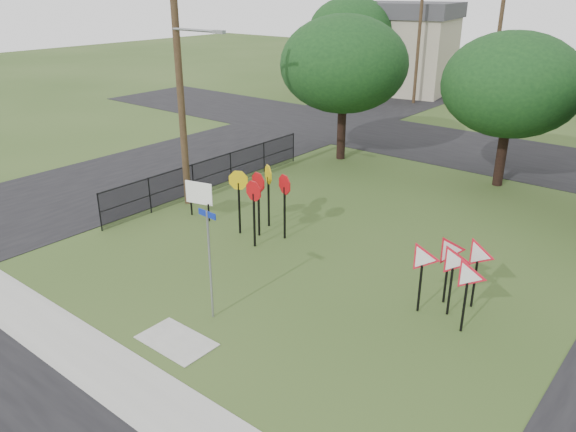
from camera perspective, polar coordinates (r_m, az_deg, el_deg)
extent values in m
plane|color=#2F481B|center=(16.45, -4.84, -8.84)|extent=(140.00, 140.00, 0.00)
cube|color=#9C9C94|center=(14.28, -16.95, -15.28)|extent=(30.00, 1.60, 0.02)
cube|color=#2F481B|center=(13.84, -21.18, -17.33)|extent=(30.00, 0.80, 0.02)
cube|color=black|center=(30.86, -8.25, 6.20)|extent=(8.00, 50.00, 0.02)
cube|color=black|center=(32.73, 20.16, 5.99)|extent=(60.00, 8.00, 0.02)
cube|color=#9C9C94|center=(15.11, -11.27, -12.35)|extent=(2.00, 1.20, 0.02)
cylinder|color=gray|center=(15.16, -7.91, -5.04)|extent=(0.06, 0.06, 3.16)
cube|color=navy|center=(14.54, -8.22, 0.20)|extent=(0.65, 0.05, 0.17)
cube|color=black|center=(20.26, -2.98, 0.56)|extent=(0.06, 0.06, 1.96)
cube|color=black|center=(20.00, -0.35, 0.30)|extent=(0.06, 0.06, 1.96)
cube|color=black|center=(19.41, -3.45, -0.45)|extent=(0.06, 0.06, 1.96)
cube|color=black|center=(20.50, -4.97, 0.78)|extent=(0.06, 0.06, 1.96)
cube|color=black|center=(21.05, -1.98, 1.45)|extent=(0.06, 0.06, 1.96)
cube|color=black|center=(16.07, 13.27, -6.89)|extent=(0.05, 0.05, 1.63)
cube|color=black|center=(16.12, 16.15, -7.10)|extent=(0.05, 0.05, 1.63)
cube|color=black|center=(15.49, 17.48, -8.56)|extent=(0.05, 0.05, 1.63)
cube|color=black|center=(16.68, 15.78, -6.01)|extent=(0.05, 0.05, 1.63)
cube|color=black|center=(16.69, 18.42, -6.32)|extent=(0.05, 0.05, 1.63)
cube|color=black|center=(22.64, -9.78, 0.94)|extent=(0.05, 0.05, 0.69)
cube|color=black|center=(21.95, -8.06, 0.34)|extent=(0.05, 0.05, 0.69)
cube|color=white|center=(22.04, -9.04, 2.32)|extent=(1.16, 0.33, 0.89)
cylinder|color=#483521|center=(22.77, -10.95, 13.16)|extent=(0.28, 0.28, 10.00)
cylinder|color=gray|center=(21.58, -9.38, 18.12)|extent=(2.40, 0.10, 0.10)
cube|color=gray|center=(20.71, -7.03, 18.07)|extent=(0.50, 0.18, 0.12)
cylinder|color=#483521|center=(36.26, 20.33, 14.75)|extent=(0.24, 0.24, 9.00)
cylinder|color=#483521|center=(44.87, 13.11, 16.76)|extent=(0.24, 0.24, 9.00)
cylinder|color=black|center=(21.83, -18.60, 0.37)|extent=(0.05, 0.05, 1.50)
cylinder|color=black|center=(23.03, -13.86, 2.05)|extent=(0.05, 0.05, 1.50)
cylinder|color=black|center=(24.39, -9.62, 3.54)|extent=(0.05, 0.05, 1.50)
cylinder|color=black|center=(25.87, -5.83, 4.85)|extent=(0.05, 0.05, 1.50)
cylinder|color=black|center=(27.48, -2.45, 5.99)|extent=(0.05, 0.05, 1.50)
cylinder|color=black|center=(29.17, 0.55, 6.99)|extent=(0.05, 0.05, 1.50)
cube|color=black|center=(24.90, -7.75, 5.77)|extent=(0.03, 11.50, 0.03)
cube|color=black|center=(25.12, -7.67, 4.22)|extent=(0.03, 11.50, 0.03)
cube|color=black|center=(25.12, -7.67, 4.22)|extent=(0.01, 11.50, 1.50)
cube|color=#B5AB92|center=(50.38, 10.89, 15.77)|extent=(10.08, 8.46, 6.00)
cube|color=#3E3E42|center=(50.12, 11.20, 19.86)|extent=(10.58, 8.88, 1.20)
cylinder|color=black|center=(29.68, 5.43, 8.29)|extent=(0.44, 0.44, 2.62)
ellipsoid|color=black|center=(29.03, 5.69, 15.10)|extent=(6.40, 6.40, 4.80)
cylinder|color=black|center=(27.23, 20.80, 5.42)|extent=(0.44, 0.44, 2.45)
ellipsoid|color=black|center=(26.53, 21.80, 12.29)|extent=(6.00, 6.00, 4.50)
cylinder|color=black|center=(48.19, 6.24, 13.82)|extent=(0.44, 0.44, 2.80)
ellipsoid|color=black|center=(47.78, 6.44, 18.31)|extent=(6.80, 6.80, 5.10)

